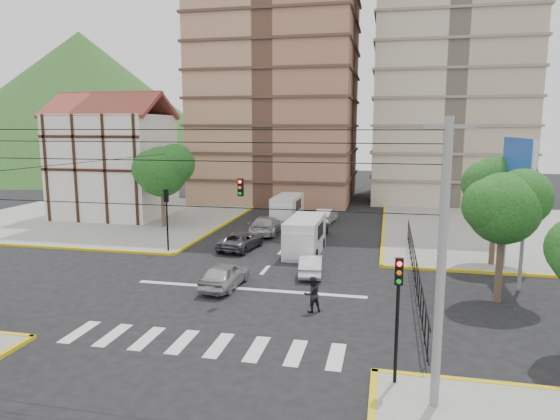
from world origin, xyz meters
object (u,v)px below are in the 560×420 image
(traffic_light_se, at_px, (398,300))
(traffic_light_nw, at_px, (167,210))
(pedestrian_crosswalk, at_px, (312,294))
(car_silver_front_left, at_px, (225,275))
(van_right_lane, at_px, (304,237))
(car_white_front_right, at_px, (311,265))
(van_left_lane, at_px, (287,209))

(traffic_light_se, distance_m, traffic_light_nw, 22.06)
(traffic_light_se, height_order, pedestrian_crosswalk, traffic_light_se)
(traffic_light_se, distance_m, car_silver_front_left, 13.07)
(traffic_light_se, distance_m, van_right_lane, 18.42)
(car_white_front_right, bearing_deg, traffic_light_se, 104.76)
(traffic_light_se, bearing_deg, car_white_front_right, 111.26)
(traffic_light_nw, distance_m, car_white_front_right, 11.48)
(car_white_front_right, bearing_deg, traffic_light_nw, -22.83)
(traffic_light_nw, xyz_separation_m, pedestrian_crosswalk, (11.75, -9.23, -2.23))
(car_silver_front_left, bearing_deg, pedestrian_crosswalk, 158.03)
(van_left_lane, height_order, car_white_front_right, van_left_lane)
(car_white_front_right, bearing_deg, van_right_lane, -82.17)
(van_left_lane, relative_size, pedestrian_crosswalk, 3.14)
(van_right_lane, height_order, car_white_front_right, van_right_lane)
(traffic_light_se, bearing_deg, car_silver_front_left, 135.50)
(car_silver_front_left, distance_m, car_white_front_right, 5.52)
(van_left_lane, height_order, pedestrian_crosswalk, van_left_lane)
(van_left_lane, bearing_deg, traffic_light_se, -70.44)
(van_right_lane, height_order, car_silver_front_left, van_right_lane)
(traffic_light_nw, distance_m, car_silver_front_left, 9.52)
(traffic_light_se, height_order, car_white_front_right, traffic_light_se)
(van_right_lane, height_order, van_left_lane, van_right_lane)
(traffic_light_nw, bearing_deg, van_left_lane, 65.79)
(car_silver_front_left, bearing_deg, car_white_front_right, -137.04)
(car_silver_front_left, bearing_deg, traffic_light_se, 139.89)
(traffic_light_se, xyz_separation_m, van_right_lane, (-6.08, 17.28, -1.88))
(car_silver_front_left, height_order, pedestrian_crosswalk, pedestrian_crosswalk)
(traffic_light_nw, relative_size, car_white_front_right, 1.16)
(van_left_lane, distance_m, pedestrian_crosswalk, 23.15)
(traffic_light_nw, relative_size, van_left_lane, 0.80)
(car_silver_front_left, xyz_separation_m, car_white_front_right, (4.32, 3.44, -0.09))
(van_right_lane, distance_m, car_white_front_right, 5.03)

